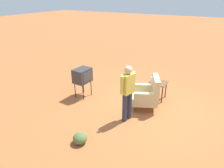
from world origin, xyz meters
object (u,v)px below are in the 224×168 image
(bottle_short_clear, at_px, (151,80))
(flower_vase, at_px, (154,76))
(side_table, at_px, (158,85))
(person_standing, at_px, (128,90))
(soda_can_red, at_px, (158,80))
(tv_on_stand, at_px, (82,76))
(armchair, at_px, (148,94))

(bottle_short_clear, height_order, flower_vase, flower_vase)
(side_table, height_order, person_standing, person_standing)
(person_standing, distance_m, flower_vase, 1.76)
(side_table, bearing_deg, soda_can_red, -117.80)
(tv_on_stand, distance_m, soda_can_red, 2.56)
(flower_vase, bearing_deg, bottle_short_clear, 1.39)
(armchair, bearing_deg, soda_can_red, 176.66)
(armchair, distance_m, flower_vase, 0.90)
(armchair, bearing_deg, person_standing, -18.03)
(person_standing, bearing_deg, flower_vase, 174.40)
(bottle_short_clear, xyz_separation_m, soda_can_red, (-0.16, 0.16, -0.04))
(tv_on_stand, xyz_separation_m, person_standing, (0.57, 1.97, 0.16))
(tv_on_stand, relative_size, soda_can_red, 8.44)
(tv_on_stand, bearing_deg, person_standing, 73.75)
(side_table, xyz_separation_m, tv_on_stand, (1.09, -2.35, 0.25))
(armchair, distance_m, tv_on_stand, 2.30)
(bottle_short_clear, bearing_deg, tv_on_stand, -66.09)
(armchair, bearing_deg, flower_vase, -171.90)
(side_table, relative_size, soda_can_red, 5.08)
(side_table, bearing_deg, person_standing, -12.91)
(armchair, relative_size, side_table, 1.71)
(armchair, xyz_separation_m, side_table, (-0.76, 0.09, 0.03))
(person_standing, relative_size, bottle_short_clear, 8.20)
(tv_on_stand, height_order, flower_vase, tv_on_stand)
(tv_on_stand, height_order, soda_can_red, tv_on_stand)
(soda_can_red, bearing_deg, bottle_short_clear, -45.37)
(armchair, height_order, tv_on_stand, armchair)
(armchair, bearing_deg, bottle_short_clear, -169.57)
(tv_on_stand, bearing_deg, bottle_short_clear, 113.91)
(armchair, distance_m, soda_can_red, 0.81)
(soda_can_red, height_order, flower_vase, flower_vase)
(soda_can_red, bearing_deg, armchair, -3.34)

